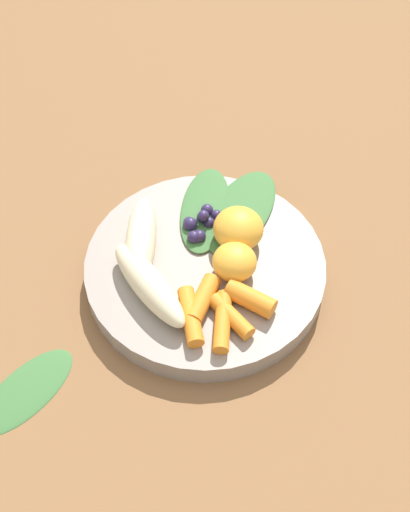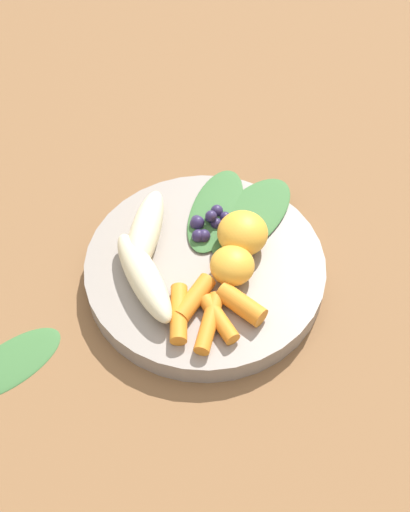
{
  "view_description": "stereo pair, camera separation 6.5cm",
  "coord_description": "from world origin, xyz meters",
  "px_view_note": "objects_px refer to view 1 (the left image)",
  "views": [
    {
      "loc": [
        0.37,
        0.15,
        0.55
      ],
      "look_at": [
        0.0,
        0.0,
        0.03
      ],
      "focal_mm": 47.16,
      "sensor_mm": 36.0,
      "label": 1
    },
    {
      "loc": [
        0.34,
        0.21,
        0.55
      ],
      "look_at": [
        0.0,
        0.0,
        0.03
      ],
      "focal_mm": 47.16,
      "sensor_mm": 36.0,
      "label": 2
    }
  ],
  "objects_px": {
    "banana_peeled_right": "(141,241)",
    "kale_leaf_stray": "(25,390)",
    "bowl": "(205,270)",
    "orange_segment_near": "(238,229)",
    "banana_peeled_left": "(149,285)"
  },
  "relations": [
    {
      "from": "bowl",
      "to": "banana_peeled_right",
      "type": "relative_size",
      "value": 2.12
    },
    {
      "from": "bowl",
      "to": "orange_segment_near",
      "type": "distance_m",
      "value": 0.05
    },
    {
      "from": "banana_peeled_left",
      "to": "banana_peeled_right",
      "type": "height_order",
      "value": "same"
    },
    {
      "from": "banana_peeled_right",
      "to": "kale_leaf_stray",
      "type": "height_order",
      "value": "banana_peeled_right"
    },
    {
      "from": "banana_peeled_left",
      "to": "orange_segment_near",
      "type": "height_order",
      "value": "orange_segment_near"
    },
    {
      "from": "banana_peeled_left",
      "to": "banana_peeled_right",
      "type": "relative_size",
      "value": 1.0
    },
    {
      "from": "banana_peeled_right",
      "to": "banana_peeled_left",
      "type": "bearing_deg",
      "value": 12.46
    },
    {
      "from": "banana_peeled_right",
      "to": "kale_leaf_stray",
      "type": "bearing_deg",
      "value": -33.84
    },
    {
      "from": "bowl",
      "to": "banana_peeled_left",
      "type": "bearing_deg",
      "value": -31.83
    },
    {
      "from": "orange_segment_near",
      "to": "kale_leaf_stray",
      "type": "xyz_separation_m",
      "value": [
        0.22,
        -0.12,
        -0.04
      ]
    },
    {
      "from": "orange_segment_near",
      "to": "kale_leaf_stray",
      "type": "height_order",
      "value": "orange_segment_near"
    },
    {
      "from": "bowl",
      "to": "kale_leaf_stray",
      "type": "xyz_separation_m",
      "value": [
        0.18,
        -0.1,
        -0.01
      ]
    },
    {
      "from": "bowl",
      "to": "orange_segment_near",
      "type": "height_order",
      "value": "orange_segment_near"
    },
    {
      "from": "bowl",
      "to": "banana_peeled_left",
      "type": "height_order",
      "value": "banana_peeled_left"
    },
    {
      "from": "banana_peeled_right",
      "to": "orange_segment_near",
      "type": "xyz_separation_m",
      "value": [
        -0.05,
        0.08,
        0.0
      ]
    }
  ]
}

